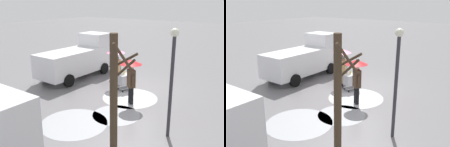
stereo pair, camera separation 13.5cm
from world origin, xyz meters
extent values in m
plane|color=slate|center=(0.00, 0.00, 0.00)|extent=(90.00, 90.00, 0.00)
cylinder|color=#ADAFB5|center=(-0.83, 1.53, 0.00)|extent=(2.75, 2.75, 0.01)
cylinder|color=#999BA0|center=(-1.41, 3.52, 0.00)|extent=(2.04, 2.04, 0.01)
cylinder|color=#999BA0|center=(-0.50, 5.13, 0.00)|extent=(2.68, 2.68, 0.01)
cube|color=white|center=(3.84, 0.57, 1.06)|extent=(1.99, 5.21, 1.40)
cube|color=white|center=(3.85, -1.33, 2.18)|extent=(1.85, 1.41, 0.84)
cube|color=black|center=(3.86, -2.05, 1.38)|extent=(1.66, 0.07, 0.63)
cube|color=#232326|center=(3.86, -2.09, 0.32)|extent=(1.96, 0.17, 0.24)
cylinder|color=black|center=(4.83, -1.04, 0.36)|extent=(0.24, 0.72, 0.72)
cylinder|color=black|center=(2.87, -1.05, 0.36)|extent=(0.24, 0.72, 0.72)
cylinder|color=black|center=(4.81, 2.19, 0.36)|extent=(0.24, 0.72, 0.72)
cylinder|color=black|center=(2.85, 2.18, 0.36)|extent=(0.24, 0.72, 0.72)
cube|color=black|center=(-0.79, 7.65, 1.69)|extent=(1.98, 0.09, 0.81)
cube|color=#B2B2B7|center=(0.00, 0.72, 0.60)|extent=(0.76, 0.90, 0.56)
cube|color=#B2B2B7|center=(0.00, 0.72, 0.14)|extent=(0.68, 0.81, 0.04)
cylinder|color=#B2B2B7|center=(-0.15, 0.33, 1.00)|extent=(0.55, 0.24, 0.04)
sphere|color=black|center=(-0.09, 1.08, 0.05)|extent=(0.10, 0.10, 0.10)
sphere|color=black|center=(0.30, 0.93, 0.05)|extent=(0.10, 0.10, 0.10)
sphere|color=black|center=(-0.31, 0.51, 0.05)|extent=(0.10, 0.10, 0.10)
sphere|color=black|center=(0.08, 0.36, 0.05)|extent=(0.10, 0.10, 0.10)
cylinder|color=yellow|center=(0.11, 0.78, 0.70)|extent=(0.17, 0.29, 0.69)
cube|color=#515156|center=(0.79, 0.47, 0.22)|extent=(0.69, 0.75, 0.03)
cylinder|color=#515156|center=(0.72, 0.11, 0.77)|extent=(0.04, 0.04, 1.10)
cylinder|color=#515156|center=(1.12, 0.29, 0.77)|extent=(0.04, 0.04, 1.10)
cylinder|color=black|center=(0.70, 0.10, 0.10)|extent=(0.13, 0.20, 0.20)
cylinder|color=black|center=(1.14, 0.30, 0.10)|extent=(0.13, 0.20, 0.20)
cube|color=tan|center=(0.79, 0.47, 0.42)|extent=(0.57, 0.59, 0.38)
cube|color=#A37F51|center=(0.79, 0.47, 0.78)|extent=(0.58, 0.63, 0.35)
cube|color=tan|center=(0.79, 0.47, 1.10)|extent=(0.59, 0.67, 0.30)
cube|color=#A37F51|center=(0.79, 0.47, 1.39)|extent=(0.61, 0.58, 0.27)
cylinder|color=black|center=(-1.31, 2.15, 0.41)|extent=(0.18, 0.18, 0.82)
cylinder|color=black|center=(-1.16, 2.03, 0.41)|extent=(0.18, 0.18, 0.82)
cube|color=#473323|center=(-1.24, 2.09, 1.24)|extent=(0.52, 0.49, 0.84)
sphere|color=beige|center=(-1.24, 2.09, 1.78)|extent=(0.22, 0.22, 0.22)
cylinder|color=#473323|center=(-1.44, 2.25, 1.19)|extent=(0.10, 0.10, 0.55)
cylinder|color=#473323|center=(-1.08, 2.00, 1.46)|extent=(0.26, 0.30, 0.50)
cylinder|color=#333338|center=(-1.16, 2.03, 1.62)|extent=(0.02, 0.02, 0.86)
cone|color=red|center=(-1.16, 2.03, 2.00)|extent=(1.04, 1.04, 0.22)
sphere|color=#333338|center=(-1.16, 2.03, 2.13)|extent=(0.04, 0.04, 0.04)
cylinder|color=black|center=(1.09, 0.26, 0.41)|extent=(0.18, 0.18, 0.82)
cylinder|color=black|center=(0.91, 0.35, 0.41)|extent=(0.18, 0.18, 0.82)
cube|color=slate|center=(1.00, 0.30, 1.24)|extent=(0.52, 0.44, 0.84)
sphere|color=beige|center=(1.00, 0.30, 1.78)|extent=(0.22, 0.22, 0.22)
cylinder|color=slate|center=(1.23, 0.19, 1.19)|extent=(0.10, 0.10, 0.55)
cylinder|color=slate|center=(0.82, 0.36, 1.46)|extent=(0.22, 0.32, 0.50)
cylinder|color=#333338|center=(0.91, 0.35, 1.62)|extent=(0.02, 0.02, 0.86)
cone|color=#E0668E|center=(0.91, 0.35, 2.00)|extent=(1.04, 1.04, 0.22)
sphere|color=#333338|center=(0.91, 0.35, 2.13)|extent=(0.04, 0.04, 0.04)
cylinder|color=#423323|center=(-2.95, 5.80, 1.92)|extent=(0.24, 0.24, 3.84)
cylinder|color=#423323|center=(-3.35, 5.87, 3.17)|extent=(0.23, 0.87, 1.02)
cylinder|color=#423323|center=(-2.95, 5.31, 2.93)|extent=(1.02, 0.08, 0.66)
cylinder|color=#423323|center=(-2.93, 5.36, 2.62)|extent=(0.94, 0.11, 0.89)
cylinder|color=#2D2D33|center=(-3.90, 3.80, 1.80)|extent=(0.12, 0.12, 3.60)
sphere|color=#EAEACC|center=(-3.90, 3.80, 3.72)|extent=(0.28, 0.28, 0.28)
camera|label=1|loc=(-7.03, 11.38, 4.71)|focal=39.76mm
camera|label=2|loc=(-7.14, 11.30, 4.71)|focal=39.76mm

